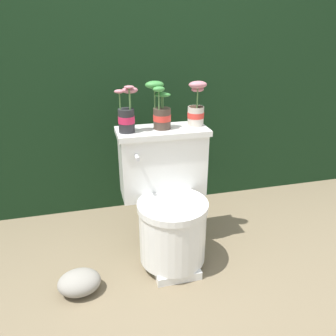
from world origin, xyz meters
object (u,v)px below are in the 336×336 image
(toilet, at_px, (169,201))
(potted_plant_middle, at_px, (196,109))
(potted_plant_midleft, at_px, (160,110))
(potted_plant_left, at_px, (127,115))
(garden_stone, at_px, (79,282))

(toilet, bearing_deg, potted_plant_middle, 37.04)
(toilet, bearing_deg, potted_plant_midleft, 95.50)
(potted_plant_left, xyz_separation_m, potted_plant_middle, (0.38, 0.03, 0.01))
(toilet, distance_m, potted_plant_middle, 0.53)
(potted_plant_middle, relative_size, garden_stone, 1.16)
(potted_plant_middle, height_order, garden_stone, potted_plant_middle)
(potted_plant_midleft, relative_size, potted_plant_middle, 1.03)
(toilet, height_order, potted_plant_middle, potted_plant_middle)
(toilet, relative_size, potted_plant_middle, 2.95)
(toilet, height_order, potted_plant_midleft, potted_plant_midleft)
(garden_stone, bearing_deg, toilet, 20.37)
(potted_plant_left, xyz_separation_m, potted_plant_midleft, (0.18, 0.02, 0.01))
(potted_plant_left, xyz_separation_m, garden_stone, (-0.31, -0.30, -0.75))
(potted_plant_left, distance_m, potted_plant_middle, 0.38)
(potted_plant_left, relative_size, potted_plant_middle, 0.98)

